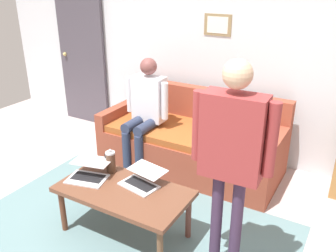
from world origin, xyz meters
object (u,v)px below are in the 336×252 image
(laptop_center, at_px, (89,172))
(laptop_left, at_px, (142,180))
(person_standing, at_px, (232,147))
(french_press, at_px, (111,162))
(interior_door, at_px, (82,56))
(coffee_table, at_px, (124,194))
(couch, at_px, (192,143))
(person_seated, at_px, (145,107))

(laptop_center, bearing_deg, laptop_left, -163.40)
(laptop_left, height_order, person_standing, person_standing)
(french_press, xyz_separation_m, person_standing, (-1.18, 0.15, 0.50))
(interior_door, distance_m, laptop_center, 2.61)
(french_press, bearing_deg, coffee_table, 145.98)
(french_press, height_order, person_standing, person_standing)
(interior_door, bearing_deg, couch, 166.57)
(couch, bearing_deg, french_press, 79.42)
(laptop_center, height_order, person_standing, person_standing)
(laptop_left, distance_m, person_standing, 1.00)
(couch, distance_m, laptop_center, 1.44)
(person_seated, bearing_deg, laptop_left, 121.59)
(laptop_center, bearing_deg, person_seated, -82.43)
(laptop_left, distance_m, french_press, 0.37)
(interior_door, height_order, person_seated, interior_door)
(french_press, bearing_deg, interior_door, -42.77)
(coffee_table, relative_size, laptop_center, 2.71)
(coffee_table, bearing_deg, couch, -88.11)
(couch, relative_size, coffee_table, 1.83)
(french_press, bearing_deg, person_seated, -75.03)
(person_standing, bearing_deg, interior_door, -31.46)
(couch, bearing_deg, laptop_center, 76.46)
(laptop_left, relative_size, laptop_center, 0.90)
(french_press, distance_m, person_seated, 1.03)
(coffee_table, bearing_deg, laptop_center, -0.72)
(french_press, bearing_deg, person_standing, 172.93)
(laptop_left, bearing_deg, laptop_center, 16.60)
(couch, relative_size, laptop_center, 4.96)
(interior_door, bearing_deg, person_seated, 155.46)
(couch, distance_m, french_press, 1.25)
(couch, xyz_separation_m, person_standing, (-0.95, 1.35, 0.76))
(couch, bearing_deg, person_seated, 24.92)
(laptop_center, xyz_separation_m, person_seated, (0.15, -1.16, 0.22))
(laptop_left, bearing_deg, couch, -83.65)
(interior_door, distance_m, coffee_table, 2.89)
(interior_door, relative_size, laptop_left, 5.44)
(interior_door, height_order, person_standing, interior_door)
(laptop_left, bearing_deg, french_press, -5.90)
(coffee_table, xyz_separation_m, person_standing, (-0.91, -0.04, 0.66))
(interior_door, xyz_separation_m, laptop_center, (-1.73, 1.88, -0.52))
(laptop_left, height_order, person_seated, person_seated)
(laptop_left, relative_size, person_seated, 0.29)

